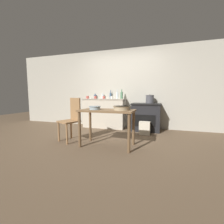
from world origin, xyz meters
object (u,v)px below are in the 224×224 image
object	(u,v)px
bottle_center_left	(103,96)
cup_mid_right	(88,97)
cup_center_right	(112,97)
work_table	(107,116)
mixing_bowl_small	(122,108)
stove	(146,117)
mixing_bowl_large	(95,108)
bottle_far_left	(117,95)
bottle_mid_left	(95,97)
cup_right	(95,97)
stock_pot	(150,99)
flour_sack	(145,128)
cup_far_right	(104,97)
bottle_left	(111,95)
chair	(72,118)
bottle_center	(122,95)

from	to	relation	value
bottle_center_left	cup_mid_right	world-z (taller)	bottle_center_left
cup_center_right	work_table	bearing A→B (deg)	-75.18
mixing_bowl_small	cup_mid_right	distance (m)	2.30
stove	work_table	size ratio (longest dim) A/B	0.76
mixing_bowl_large	bottle_far_left	distance (m)	1.86
work_table	bottle_mid_left	size ratio (longest dim) A/B	6.58
stove	cup_right	world-z (taller)	cup_right
mixing_bowl_small	cup_center_right	world-z (taller)	cup_center_right
mixing_bowl_small	bottle_center_left	size ratio (longest dim) A/B	1.74
cup_mid_right	cup_right	world-z (taller)	cup_right
work_table	stock_pot	bearing A→B (deg)	67.78
mixing_bowl_small	bottle_far_left	size ratio (longest dim) A/B	1.12
flour_sack	work_table	bearing A→B (deg)	-118.61
cup_right	bottle_center_left	bearing A→B (deg)	62.44
work_table	cup_right	xyz separation A→B (m)	(-0.99, 1.63, 0.36)
bottle_far_left	cup_far_right	size ratio (longest dim) A/B	3.43
bottle_far_left	cup_right	bearing A→B (deg)	-166.85
bottle_left	bottle_center_left	bearing A→B (deg)	-176.58
stock_pot	cup_center_right	xyz separation A→B (m)	(-1.16, -0.13, 0.05)
bottle_left	cup_far_right	xyz separation A→B (m)	(-0.14, -0.25, -0.06)
cup_right	chair	bearing A→B (deg)	-87.13
cup_far_right	stove	bearing A→B (deg)	0.37
flour_sack	cup_mid_right	distance (m)	2.14
bottle_left	bottle_mid_left	world-z (taller)	bottle_left
flour_sack	mixing_bowl_large	xyz separation A→B (m)	(-0.90, -1.24, 0.63)
cup_mid_right	cup_far_right	distance (m)	0.57
bottle_far_left	bottle_center	bearing A→B (deg)	6.62
bottle_far_left	cup_center_right	distance (m)	0.21
stock_pot	cup_far_right	xyz separation A→B (m)	(-1.44, -0.10, 0.04)
bottle_center	cup_right	bearing A→B (deg)	-167.93
stove	bottle_left	size ratio (longest dim) A/B	3.10
work_table	cup_far_right	world-z (taller)	cup_far_right
bottle_center	cup_center_right	xyz separation A→B (m)	(-0.28, -0.16, -0.07)
cup_mid_right	stock_pot	bearing A→B (deg)	3.71
bottle_left	cup_far_right	bearing A→B (deg)	-119.99
chair	cup_far_right	size ratio (longest dim) A/B	11.46
mixing_bowl_small	bottle_center_left	world-z (taller)	bottle_center_left
bottle_left	cup_right	bearing A→B (deg)	-144.93
bottle_far_left	bottle_center_left	xyz separation A→B (m)	(-0.55, 0.12, -0.04)
mixing_bowl_small	bottle_far_left	xyz separation A→B (m)	(-0.60, 1.80, 0.26)
chair	stock_pot	size ratio (longest dim) A/B	3.72
mixing_bowl_large	bottle_mid_left	size ratio (longest dim) A/B	1.43
flour_sack	bottle_center	xyz separation A→B (m)	(-0.80, 0.62, 0.89)
flour_sack	cup_right	xyz separation A→B (m)	(-1.64, 0.44, 0.82)
bottle_mid_left	cup_mid_right	world-z (taller)	bottle_mid_left
bottle_mid_left	mixing_bowl_small	bearing A→B (deg)	-53.36
bottle_mid_left	cup_mid_right	distance (m)	0.32
bottle_far_left	cup_mid_right	xyz separation A→B (m)	(-0.99, -0.15, -0.07)
work_table	mixing_bowl_large	distance (m)	0.31
cup_right	bottle_left	bearing A→B (deg)	35.07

